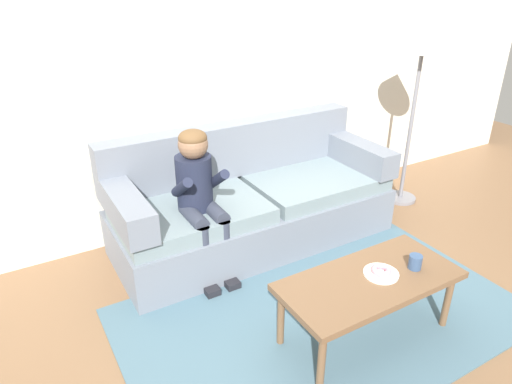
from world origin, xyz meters
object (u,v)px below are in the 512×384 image
at_px(coffee_table, 369,284).
at_px(person_child, 199,190).
at_px(toy_controller, 378,259).
at_px(couch, 251,203).
at_px(floor_lamp, 422,49).
at_px(donut, 381,270).
at_px(mug, 415,262).

height_order(coffee_table, person_child, person_child).
distance_m(person_child, toy_controller, 1.51).
height_order(couch, toy_controller, couch).
xyz_separation_m(couch, floor_lamp, (1.66, -0.10, 1.12)).
distance_m(donut, mug, 0.23).
distance_m(couch, mug, 1.47).
height_order(mug, toy_controller, mug).
relative_size(mug, toy_controller, 0.40).
bearing_deg(coffee_table, toy_controller, 40.25).
bearing_deg(couch, coffee_table, -88.63).
distance_m(coffee_table, floor_lamp, 2.32).
relative_size(donut, mug, 1.33).
relative_size(couch, mug, 25.33).
xyz_separation_m(donut, floor_lamp, (1.55, 1.27, 0.99)).
height_order(donut, mug, mug).
distance_m(coffee_table, mug, 0.32).
bearing_deg(couch, floor_lamp, -3.53).
xyz_separation_m(person_child, mug, (0.88, -1.22, -0.19)).
xyz_separation_m(couch, mug, (0.34, -1.42, 0.14)).
relative_size(couch, coffee_table, 2.05).
bearing_deg(toy_controller, person_child, 172.45).
bearing_deg(mug, couch, 103.24).
relative_size(person_child, mug, 12.24).
height_order(person_child, floor_lamp, floor_lamp).
distance_m(donut, floor_lamp, 2.24).
bearing_deg(coffee_table, floor_lamp, 37.79).
distance_m(donut, toy_controller, 0.91).
distance_m(coffee_table, toy_controller, 0.92).
bearing_deg(floor_lamp, couch, 176.47).
bearing_deg(mug, donut, 166.48).
distance_m(toy_controller, floor_lamp, 1.88).
relative_size(couch, toy_controller, 10.09).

